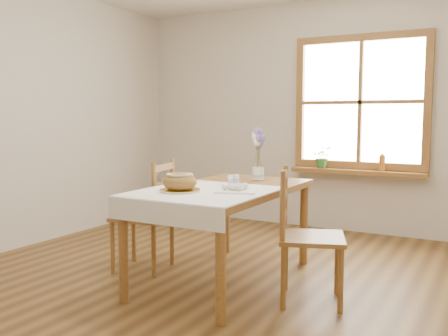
# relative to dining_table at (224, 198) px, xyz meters

# --- Properties ---
(ground) EXTENTS (5.00, 5.00, 0.00)m
(ground) POSITION_rel_dining_table_xyz_m (0.00, -0.30, -0.66)
(ground) COLOR brown
(ground) RESTS_ON ground
(room_walls) EXTENTS (4.60, 5.10, 2.65)m
(room_walls) POSITION_rel_dining_table_xyz_m (0.00, -0.30, 1.04)
(room_walls) COLOR beige
(room_walls) RESTS_ON ground
(window) EXTENTS (1.46, 0.08, 1.46)m
(window) POSITION_rel_dining_table_xyz_m (0.50, 2.17, 0.79)
(window) COLOR olive
(window) RESTS_ON ground
(window_sill) EXTENTS (1.46, 0.20, 0.05)m
(window_sill) POSITION_rel_dining_table_xyz_m (0.50, 2.10, 0.03)
(window_sill) COLOR olive
(window_sill) RESTS_ON ground
(dining_table) EXTENTS (0.90, 1.60, 0.75)m
(dining_table) POSITION_rel_dining_table_xyz_m (0.00, 0.00, 0.00)
(dining_table) COLOR olive
(dining_table) RESTS_ON ground
(table_linen) EXTENTS (0.91, 0.99, 0.01)m
(table_linen) POSITION_rel_dining_table_xyz_m (0.00, -0.30, 0.09)
(table_linen) COLOR white
(table_linen) RESTS_ON dining_table
(chair_left) EXTENTS (0.54, 0.52, 0.93)m
(chair_left) POSITION_rel_dining_table_xyz_m (-0.75, -0.07, -0.20)
(chair_left) COLOR olive
(chair_left) RESTS_ON ground
(chair_right) EXTENTS (0.58, 0.57, 0.94)m
(chair_right) POSITION_rel_dining_table_xyz_m (0.75, -0.08, -0.19)
(chair_right) COLOR olive
(chair_right) RESTS_ON ground
(bread_plate) EXTENTS (0.36, 0.36, 0.02)m
(bread_plate) POSITION_rel_dining_table_xyz_m (-0.14, -0.41, 0.10)
(bread_plate) COLOR silver
(bread_plate) RESTS_ON table_linen
(bread_loaf) EXTENTS (0.25, 0.25, 0.14)m
(bread_loaf) POSITION_rel_dining_table_xyz_m (-0.14, -0.41, 0.18)
(bread_loaf) COLOR olive
(bread_loaf) RESTS_ON bread_plate
(egg_napkin) EXTENTS (0.35, 0.32, 0.01)m
(egg_napkin) POSITION_rel_dining_table_xyz_m (0.23, -0.22, 0.10)
(egg_napkin) COLOR white
(egg_napkin) RESTS_ON table_linen
(eggs) EXTENTS (0.27, 0.26, 0.05)m
(eggs) POSITION_rel_dining_table_xyz_m (0.23, -0.22, 0.13)
(eggs) COLOR silver
(eggs) RESTS_ON egg_napkin
(salt_shaker) EXTENTS (0.06, 0.06, 0.09)m
(salt_shaker) POSITION_rel_dining_table_xyz_m (0.04, 0.04, 0.14)
(salt_shaker) COLOR silver
(salt_shaker) RESTS_ON table_linen
(pepper_shaker) EXTENTS (0.06, 0.06, 0.09)m
(pepper_shaker) POSITION_rel_dining_table_xyz_m (0.06, 0.10, 0.14)
(pepper_shaker) COLOR silver
(pepper_shaker) RESTS_ON table_linen
(flower_vase) EXTENTS (0.10, 0.10, 0.11)m
(flower_vase) POSITION_rel_dining_table_xyz_m (0.06, 0.49, 0.14)
(flower_vase) COLOR silver
(flower_vase) RESTS_ON dining_table
(lavender_bouquet) EXTENTS (0.17, 0.17, 0.32)m
(lavender_bouquet) POSITION_rel_dining_table_xyz_m (0.06, 0.49, 0.35)
(lavender_bouquet) COLOR #6E579A
(lavender_bouquet) RESTS_ON flower_vase
(potted_plant) EXTENTS (0.28, 0.30, 0.19)m
(potted_plant) POSITION_rel_dining_table_xyz_m (0.11, 2.10, 0.15)
(potted_plant) COLOR #35722D
(potted_plant) RESTS_ON window_sill
(amber_bottle) EXTENTS (0.07, 0.07, 0.19)m
(amber_bottle) POSITION_rel_dining_table_xyz_m (0.76, 2.10, 0.14)
(amber_bottle) COLOR #AC681F
(amber_bottle) RESTS_ON window_sill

